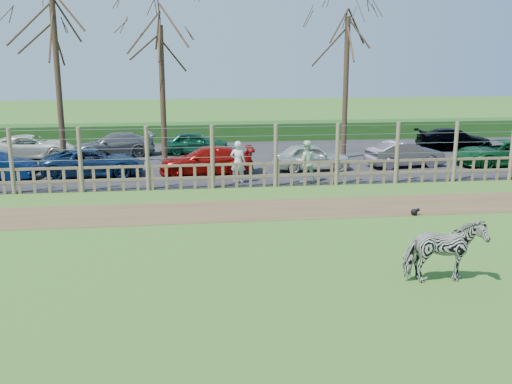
{
  "coord_description": "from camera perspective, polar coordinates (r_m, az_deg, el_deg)",
  "views": [
    {
      "loc": [
        -1.14,
        -13.96,
        4.98
      ],
      "look_at": [
        1.0,
        2.5,
        1.1
      ],
      "focal_mm": 40.0,
      "sensor_mm": 36.0,
      "label": 1
    }
  ],
  "objects": [
    {
      "name": "ground",
      "position": [
        14.87,
        -2.59,
        -6.43
      ],
      "size": [
        120.0,
        120.0,
        0.0
      ],
      "primitive_type": "plane",
      "color": "olive",
      "rests_on": "ground"
    },
    {
      "name": "dirt_strip",
      "position": [
        19.15,
        -3.74,
        -1.93
      ],
      "size": [
        34.0,
        2.8,
        0.01
      ],
      "primitive_type": "cube",
      "color": "brown",
      "rests_on": "ground"
    },
    {
      "name": "asphalt",
      "position": [
        28.91,
        -5.05,
        3.23
      ],
      "size": [
        44.0,
        13.0,
        0.04
      ],
      "primitive_type": "cube",
      "color": "#232326",
      "rests_on": "ground"
    },
    {
      "name": "hedge",
      "position": [
        35.76,
        -5.56,
        5.98
      ],
      "size": [
        46.0,
        2.0,
        1.1
      ],
      "primitive_type": "cube",
      "color": "#1E4716",
      "rests_on": "ground"
    },
    {
      "name": "fence",
      "position": [
        22.38,
        -4.36,
        2.37
      ],
      "size": [
        30.16,
        0.16,
        2.5
      ],
      "color": "brown",
      "rests_on": "ground"
    },
    {
      "name": "tree_left",
      "position": [
        27.01,
        -19.44,
        13.78
      ],
      "size": [
        4.8,
        4.8,
        7.88
      ],
      "color": "#3D2B1E",
      "rests_on": "ground"
    },
    {
      "name": "tree_mid",
      "position": [
        27.48,
        -9.44,
        12.75
      ],
      "size": [
        4.8,
        4.8,
        6.83
      ],
      "color": "#3D2B1E",
      "rests_on": "ground"
    },
    {
      "name": "tree_right",
      "position": [
        29.12,
        9.07,
        13.51
      ],
      "size": [
        4.8,
        4.8,
        7.35
      ],
      "color": "#3D2B1E",
      "rests_on": "ground"
    },
    {
      "name": "zebra",
      "position": [
        13.61,
        18.28,
        -5.65
      ],
      "size": [
        1.79,
        0.85,
        1.5
      ],
      "primitive_type": "imported",
      "rotation": [
        0.0,
        0.0,
        1.59
      ],
      "color": "gray",
      "rests_on": "ground"
    },
    {
      "name": "visitor_a",
      "position": [
        23.16,
        -1.81,
        3.01
      ],
      "size": [
        0.73,
        0.6,
        1.72
      ],
      "primitive_type": "imported",
      "rotation": [
        0.0,
        0.0,
        2.8
      ],
      "color": "silver",
      "rests_on": "asphalt"
    },
    {
      "name": "visitor_b",
      "position": [
        23.37,
        5.03,
        3.06
      ],
      "size": [
        0.84,
        0.65,
        1.72
      ],
      "primitive_type": "imported",
      "rotation": [
        0.0,
        0.0,
        3.14
      ],
      "color": "#BAE5BB",
      "rests_on": "asphalt"
    },
    {
      "name": "crow",
      "position": [
        19.31,
        15.58,
        -1.93
      ],
      "size": [
        0.3,
        0.22,
        0.24
      ],
      "color": "black",
      "rests_on": "ground"
    },
    {
      "name": "car_2",
      "position": [
        25.57,
        -15.95,
        2.87
      ],
      "size": [
        4.43,
        2.24,
        1.2
      ],
      "primitive_type": "imported",
      "rotation": [
        0.0,
        0.0,
        1.63
      ],
      "color": "#112548",
      "rests_on": "asphalt"
    },
    {
      "name": "car_3",
      "position": [
        25.16,
        -4.98,
        3.17
      ],
      "size": [
        4.14,
        1.7,
        1.2
      ],
      "primitive_type": "imported",
      "rotation": [
        0.0,
        0.0,
        4.71
      ],
      "color": "#980C08",
      "rests_on": "asphalt"
    },
    {
      "name": "car_4",
      "position": [
        26.07,
        5.55,
        3.51
      ],
      "size": [
        3.59,
        1.59,
        1.2
      ],
      "primitive_type": "imported",
      "rotation": [
        0.0,
        0.0,
        1.62
      ],
      "color": "beige",
      "rests_on": "asphalt"
    },
    {
      "name": "car_5",
      "position": [
        27.65,
        14.68,
        3.7
      ],
      "size": [
        3.78,
        1.74,
        1.2
      ],
      "primitive_type": "imported",
      "rotation": [
        0.0,
        0.0,
        1.7
      ],
      "color": "#5D5461",
      "rests_on": "asphalt"
    },
    {
      "name": "car_6",
      "position": [
        29.46,
        23.17,
        3.62
      ],
      "size": [
        4.49,
        2.39,
        1.2
      ],
      "primitive_type": "imported",
      "rotation": [
        0.0,
        0.0,
        4.81
      ],
      "color": "#0E5121",
      "rests_on": "asphalt"
    },
    {
      "name": "car_8",
      "position": [
        31.12,
        -21.56,
        4.22
      ],
      "size": [
        4.46,
        2.31,
        1.2
      ],
      "primitive_type": "imported",
      "rotation": [
        0.0,
        0.0,
        1.65
      ],
      "color": "silver",
      "rests_on": "asphalt"
    },
    {
      "name": "car_9",
      "position": [
        30.63,
        -13.97,
        4.62
      ],
      "size": [
        4.32,
        2.23,
        1.2
      ],
      "primitive_type": "imported",
      "rotation": [
        0.0,
        0.0,
        4.85
      ],
      "color": "#5C5F62",
      "rests_on": "asphalt"
    },
    {
      "name": "car_10",
      "position": [
        30.57,
        -6.1,
        4.92
      ],
      "size": [
        3.56,
        1.5,
        1.2
      ],
      "primitive_type": "imported",
      "rotation": [
        0.0,
        0.0,
        1.55
      ],
      "color": "#104A2E",
      "rests_on": "asphalt"
    },
    {
      "name": "car_13",
      "position": [
        33.52,
        19.2,
        4.99
      ],
      "size": [
        4.25,
        2.0,
        1.2
      ],
      "primitive_type": "imported",
      "rotation": [
        0.0,
        0.0,
        1.49
      ],
      "color": "black",
      "rests_on": "asphalt"
    }
  ]
}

